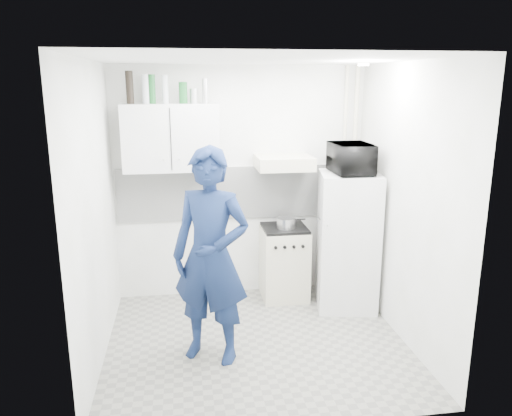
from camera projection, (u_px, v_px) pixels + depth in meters
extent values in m
plane|color=gray|center=(257.00, 342.00, 4.76)|extent=(2.80, 2.80, 0.00)
plane|color=white|center=(257.00, 59.00, 4.13)|extent=(2.80, 2.80, 0.00)
plane|color=white|center=(240.00, 184.00, 5.65)|extent=(2.80, 0.00, 2.80)
plane|color=white|center=(94.00, 217.00, 4.25)|extent=(0.00, 2.60, 2.60)
plane|color=white|center=(405.00, 205.00, 4.65)|extent=(0.00, 2.60, 2.60)
imported|color=#111F43|center=(211.00, 257.00, 4.30)|extent=(0.82, 0.71, 1.91)
cube|color=beige|center=(284.00, 263.00, 5.69)|extent=(0.51, 0.51, 0.81)
cube|color=silver|center=(348.00, 241.00, 5.40)|extent=(0.72, 0.72, 1.49)
cube|color=black|center=(285.00, 228.00, 5.59)|extent=(0.49, 0.49, 0.03)
cylinder|color=silver|center=(286.00, 223.00, 5.53)|extent=(0.21, 0.21, 0.11)
imported|color=black|center=(351.00, 158.00, 5.18)|extent=(0.57, 0.39, 0.31)
cylinder|color=black|center=(130.00, 87.00, 5.06)|extent=(0.08, 0.08, 0.33)
cylinder|color=#B2B7BC|center=(146.00, 89.00, 5.08)|extent=(0.08, 0.08, 0.29)
cylinder|color=#144C1E|center=(152.00, 89.00, 5.09)|extent=(0.07, 0.07, 0.29)
cylinder|color=#B2B7BC|center=(165.00, 90.00, 5.11)|extent=(0.06, 0.06, 0.29)
cylinder|color=#144C1E|center=(183.00, 93.00, 5.15)|extent=(0.09, 0.09, 0.22)
cylinder|color=silver|center=(194.00, 96.00, 5.17)|extent=(0.08, 0.08, 0.15)
cylinder|color=silver|center=(205.00, 91.00, 5.17)|extent=(0.06, 0.06, 0.25)
cube|color=silver|center=(171.00, 138.00, 5.24)|extent=(1.00, 0.35, 0.70)
cube|color=beige|center=(284.00, 163.00, 5.41)|extent=(0.60, 0.50, 0.14)
cube|color=white|center=(241.00, 193.00, 5.66)|extent=(2.74, 0.03, 0.60)
cylinder|color=beige|center=(353.00, 182.00, 5.76)|extent=(0.05, 0.05, 2.60)
cylinder|color=beige|center=(343.00, 182.00, 5.74)|extent=(0.04, 0.04, 2.60)
cylinder|color=white|center=(363.00, 64.00, 4.47)|extent=(0.10, 0.10, 0.02)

